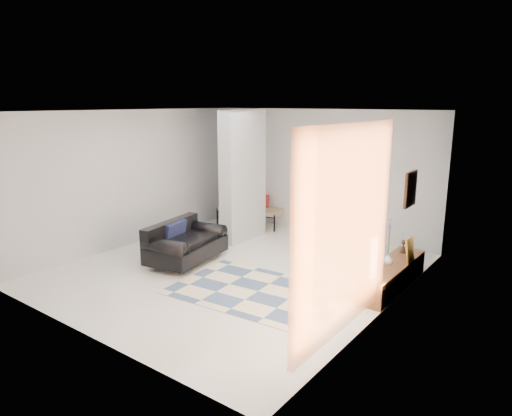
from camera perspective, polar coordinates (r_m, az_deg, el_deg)
The scene contains 17 objects.
floor at distance 8.30m, azimuth -2.46°, elevation -7.70°, with size 6.00×6.00×0.00m, color white.
ceiling at distance 7.76m, azimuth -2.67°, elevation 12.00°, with size 6.00×6.00×0.00m, color white.
wall_back at distance 10.38m, azimuth 7.98°, elevation 4.41°, with size 6.00×6.00×0.00m, color #B6B8BB.
wall_front at distance 5.96m, azimuth -21.09°, elevation -2.85°, with size 6.00×6.00×0.00m, color #B6B8BB.
wall_left at distance 9.86m, azimuth -15.08°, elevation 3.63°, with size 6.00×6.00×0.00m, color #B6B8BB.
wall_right at distance 6.57m, azimuth 16.38°, elevation -1.06°, with size 6.00×6.00×0.00m, color #B6B8BB.
partition_column at distance 9.82m, azimuth -1.65°, elevation 4.04°, with size 0.35×1.20×2.80m, color #A9AEB0.
hallway_door at distance 11.55m, azimuth -1.35°, elevation 3.51°, with size 0.85×0.06×2.04m, color silver.
curtain at distance 5.56m, azimuth 11.46°, elevation -2.81°, with size 2.55×2.55×0.00m, color orange.
wall_art at distance 7.37m, azimuth 18.76°, elevation 2.25°, with size 0.04×0.45×0.55m, color #371A0F.
media_console at distance 7.81m, azimuth 16.58°, elevation -8.02°, with size 0.45×2.00×0.80m.
loveseat at distance 8.69m, azimuth -9.02°, elevation -4.41°, with size 1.15×1.68×0.76m.
daybed at distance 11.16m, azimuth -0.72°, elevation 0.05°, with size 1.66×0.94×0.77m.
area_rug at distance 7.37m, azimuth 0.24°, elevation -10.41°, with size 2.68×1.79×0.01m, color beige.
cylinder_lamp at distance 6.97m, azimuth 14.47°, elevation -6.08°, with size 0.11×0.11×0.61m, color white.
bronze_figurine at distance 8.31m, azimuth 17.94°, elevation -4.59°, with size 0.11×0.11×0.23m, color black, non-canonical shape.
vase at distance 7.66m, azimuth 16.14°, elevation -6.14°, with size 0.18×0.18×0.18m, color silver.
Camera 1 is at (4.91, -6.01, 2.95)m, focal length 32.00 mm.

